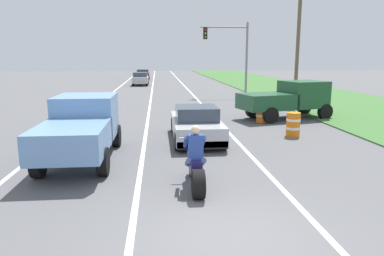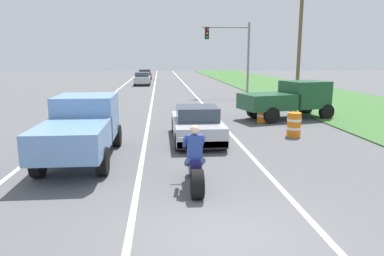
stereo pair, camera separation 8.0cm
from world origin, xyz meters
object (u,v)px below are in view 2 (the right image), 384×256
object	(u,v)px
sports_car_silver	(197,125)
construction_barrel_mid	(263,112)
distant_car_far_ahead	(142,79)
construction_barrel_nearest	(294,125)
traffic_light_mast_near	(235,48)
pickup_truck_right_shoulder_dark_green	(290,98)
distant_car_further_ahead	(145,74)
motorcycle_with_rider	(195,166)
pickup_truck_left_lane_light_blue	(82,126)

from	to	relation	value
sports_car_silver	construction_barrel_mid	distance (m)	5.19
distant_car_far_ahead	construction_barrel_nearest	bearing A→B (deg)	-75.10
traffic_light_mast_near	distant_car_far_ahead	bearing A→B (deg)	122.65
pickup_truck_right_shoulder_dark_green	distant_car_further_ahead	world-z (taller)	pickup_truck_right_shoulder_dark_green
pickup_truck_right_shoulder_dark_green	distant_car_far_ahead	distance (m)	25.52
construction_barrel_nearest	pickup_truck_right_shoulder_dark_green	bearing A→B (deg)	72.53
pickup_truck_right_shoulder_dark_green	construction_barrel_nearest	distance (m)	4.53
construction_barrel_nearest	construction_barrel_mid	distance (m)	3.34
motorcycle_with_rider	distant_car_further_ahead	bearing A→B (deg)	93.84
motorcycle_with_rider	sports_car_silver	world-z (taller)	motorcycle_with_rider
motorcycle_with_rider	distant_car_far_ahead	size ratio (longest dim) A/B	0.55
pickup_truck_right_shoulder_dark_green	distant_car_far_ahead	bearing A→B (deg)	110.31
pickup_truck_left_lane_light_blue	sports_car_silver	bearing A→B (deg)	31.98
sports_car_silver	construction_barrel_nearest	distance (m)	4.08
motorcycle_with_rider	pickup_truck_left_lane_light_blue	size ratio (longest dim) A/B	0.46
motorcycle_with_rider	construction_barrel_mid	world-z (taller)	motorcycle_with_rider
pickup_truck_right_shoulder_dark_green	construction_barrel_mid	bearing A→B (deg)	-150.48
sports_car_silver	construction_barrel_mid	bearing A→B (deg)	44.28
distant_car_far_ahead	sports_car_silver	bearing A→B (deg)	-83.12
pickup_truck_left_lane_light_blue	construction_barrel_mid	bearing A→B (deg)	38.50
distant_car_far_ahead	distant_car_further_ahead	distance (m)	9.86
sports_car_silver	distant_car_further_ahead	distance (m)	38.54
sports_car_silver	traffic_light_mast_near	bearing A→B (deg)	73.37
traffic_light_mast_near	distant_car_further_ahead	bearing A→B (deg)	110.04
distant_car_far_ahead	distant_car_further_ahead	bearing A→B (deg)	90.47
traffic_light_mast_near	construction_barrel_nearest	distance (m)	15.88
sports_car_silver	pickup_truck_right_shoulder_dark_green	bearing A→B (deg)	40.26
sports_car_silver	distant_car_far_ahead	xyz separation A→B (m)	(-3.44, 28.52, 0.14)
pickup_truck_left_lane_light_blue	distant_car_far_ahead	world-z (taller)	pickup_truck_left_lane_light_blue
pickup_truck_left_lane_light_blue	pickup_truck_right_shoulder_dark_green	distance (m)	11.67
motorcycle_with_rider	traffic_light_mast_near	distance (m)	22.04
pickup_truck_right_shoulder_dark_green	pickup_truck_left_lane_light_blue	bearing A→B (deg)	-143.00
construction_barrel_mid	sports_car_silver	bearing A→B (deg)	-135.72
traffic_light_mast_near	construction_barrel_nearest	bearing A→B (deg)	-92.40
traffic_light_mast_near	construction_barrel_mid	distance (m)	12.69
distant_car_further_ahead	sports_car_silver	bearing A→B (deg)	-84.76
construction_barrel_mid	distant_car_further_ahead	bearing A→B (deg)	101.77
motorcycle_with_rider	construction_barrel_nearest	xyz separation A→B (m)	(4.66, 5.63, -0.09)
distant_car_further_ahead	construction_barrel_nearest	bearing A→B (deg)	-78.73
distant_car_far_ahead	motorcycle_with_rider	bearing A→B (deg)	-85.19
pickup_truck_left_lane_light_blue	distant_car_far_ahead	size ratio (longest dim) A/B	1.20
motorcycle_with_rider	construction_barrel_mid	bearing A→B (deg)	64.30
motorcycle_with_rider	sports_car_silver	distance (m)	5.36
traffic_light_mast_near	construction_barrel_mid	world-z (taller)	traffic_light_mast_near
motorcycle_with_rider	distant_car_far_ahead	world-z (taller)	motorcycle_with_rider
sports_car_silver	pickup_truck_left_lane_light_blue	distance (m)	4.62
construction_barrel_mid	pickup_truck_right_shoulder_dark_green	bearing A→B (deg)	29.52
pickup_truck_left_lane_light_blue	construction_barrel_mid	size ratio (longest dim) A/B	4.80
pickup_truck_right_shoulder_dark_green	construction_barrel_nearest	size ratio (longest dim) A/B	5.14
traffic_light_mast_near	distant_car_far_ahead	world-z (taller)	traffic_light_mast_near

